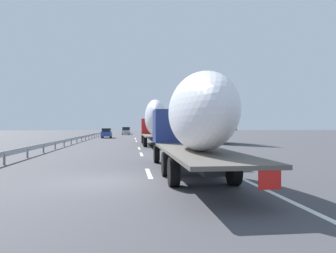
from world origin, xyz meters
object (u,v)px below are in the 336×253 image
Objects in this scene: truck_lead at (154,121)px; car_blue_sedan at (107,133)px; car_silver_hatch at (126,131)px; road_sign at (161,127)px; truck_trailing at (192,120)px; car_white_van at (127,130)px.

truck_lead is 2.95× the size of car_blue_sedan.
truck_lead is at bearing -175.37° from car_silver_hatch.
road_sign is (-0.63, -10.13, 1.15)m from car_blue_sedan.
car_blue_sedan is (47.21, 7.03, -1.48)m from truck_trailing.
car_silver_hatch is at bearing 16.57° from road_sign.
truck_trailing is at bearing -171.53° from car_blue_sedan.
truck_lead reaches higher than car_silver_hatch.
truck_lead is 3.16× the size of car_silver_hatch.
car_white_van is 1.59× the size of road_sign.
car_silver_hatch is (-10.84, 0.24, 0.02)m from car_white_van.
truck_lead is 22.20m from truck_trailing.
car_blue_sedan is 1.60× the size of road_sign.
truck_lead is at bearing -164.30° from car_blue_sedan.
car_white_van is 33.82m from car_blue_sedan.
car_silver_hatch is 0.93× the size of car_blue_sedan.
car_white_van reaches higher than car_blue_sedan.
car_blue_sedan is at bearing 8.47° from truck_trailing.
car_silver_hatch is at bearing 4.63° from truck_lead.
truck_trailing reaches higher than car_silver_hatch.
car_blue_sedan is at bearing 86.42° from road_sign.
truck_trailing is at bearing 176.19° from road_sign.
truck_trailing is 80.95m from car_white_van.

